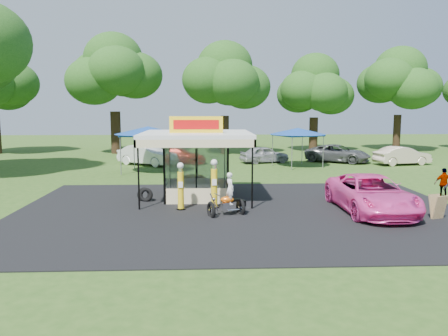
{
  "coord_description": "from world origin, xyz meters",
  "views": [
    {
      "loc": [
        -1.55,
        -16.92,
        4.56
      ],
      "look_at": [
        -0.66,
        4.0,
        1.7
      ],
      "focal_mm": 35.0,
      "sensor_mm": 36.0,
      "label": 1
    }
  ],
  "objects_px": {
    "bg_car_c": "(264,154)",
    "bg_car_e": "(402,156)",
    "bg_car_a": "(147,155)",
    "bg_car_d": "(338,153)",
    "tent_west": "(148,131)",
    "gas_pump_right": "(214,185)",
    "kiosk_car": "(198,182)",
    "pink_sedan": "(371,194)",
    "bg_car_b": "(179,156)",
    "motorcycle": "(229,198)",
    "gas_pump_left": "(181,188)",
    "spectator_east_b": "(444,183)",
    "a_frame_sign": "(438,207)",
    "gas_station_kiosk": "(197,164)",
    "tent_east": "(298,132)"
  },
  "relations": [
    {
      "from": "motorcycle",
      "to": "bg_car_c",
      "type": "xyz_separation_m",
      "value": [
        3.99,
        18.25,
        -0.05
      ]
    },
    {
      "from": "bg_car_e",
      "to": "tent_west",
      "type": "height_order",
      "value": "tent_west"
    },
    {
      "from": "gas_station_kiosk",
      "to": "spectator_east_b",
      "type": "xyz_separation_m",
      "value": [
        12.54,
        -0.59,
        -1.0
      ]
    },
    {
      "from": "motorcycle",
      "to": "bg_car_a",
      "type": "bearing_deg",
      "value": 87.78
    },
    {
      "from": "bg_car_a",
      "to": "a_frame_sign",
      "type": "bearing_deg",
      "value": -109.86
    },
    {
      "from": "gas_station_kiosk",
      "to": "gas_pump_left",
      "type": "bearing_deg",
      "value": -104.47
    },
    {
      "from": "gas_station_kiosk",
      "to": "tent_west",
      "type": "height_order",
      "value": "gas_station_kiosk"
    },
    {
      "from": "gas_pump_right",
      "to": "bg_car_b",
      "type": "relative_size",
      "value": 0.5
    },
    {
      "from": "gas_pump_left",
      "to": "tent_west",
      "type": "height_order",
      "value": "tent_west"
    },
    {
      "from": "bg_car_c",
      "to": "bg_car_b",
      "type": "bearing_deg",
      "value": 75.39
    },
    {
      "from": "a_frame_sign",
      "to": "bg_car_d",
      "type": "height_order",
      "value": "bg_car_d"
    },
    {
      "from": "bg_car_b",
      "to": "gas_station_kiosk",
      "type": "bearing_deg",
      "value": -162.5
    },
    {
      "from": "kiosk_car",
      "to": "tent_west",
      "type": "bearing_deg",
      "value": 26.78
    },
    {
      "from": "bg_car_a",
      "to": "bg_car_c",
      "type": "height_order",
      "value": "bg_car_a"
    },
    {
      "from": "a_frame_sign",
      "to": "bg_car_b",
      "type": "distance_m",
      "value": 22.33
    },
    {
      "from": "kiosk_car",
      "to": "tent_east",
      "type": "distance_m",
      "value": 12.62
    },
    {
      "from": "kiosk_car",
      "to": "bg_car_c",
      "type": "xyz_separation_m",
      "value": [
        5.42,
        12.34,
        0.22
      ]
    },
    {
      "from": "bg_car_b",
      "to": "spectator_east_b",
      "type": "bearing_deg",
      "value": -125.66
    },
    {
      "from": "gas_pump_left",
      "to": "bg_car_b",
      "type": "relative_size",
      "value": 0.48
    },
    {
      "from": "bg_car_c",
      "to": "bg_car_e",
      "type": "relative_size",
      "value": 0.91
    },
    {
      "from": "tent_west",
      "to": "tent_east",
      "type": "distance_m",
      "value": 11.6
    },
    {
      "from": "pink_sedan",
      "to": "bg_car_e",
      "type": "distance_m",
      "value": 18.23
    },
    {
      "from": "gas_station_kiosk",
      "to": "tent_east",
      "type": "distance_m",
      "value": 14.25
    },
    {
      "from": "tent_west",
      "to": "gas_pump_right",
      "type": "bearing_deg",
      "value": -69.18
    },
    {
      "from": "motorcycle",
      "to": "bg_car_e",
      "type": "distance_m",
      "value": 22.24
    },
    {
      "from": "motorcycle",
      "to": "bg_car_c",
      "type": "bearing_deg",
      "value": 57.08
    },
    {
      "from": "pink_sedan",
      "to": "spectator_east_b",
      "type": "distance_m",
      "value": 5.53
    },
    {
      "from": "kiosk_car",
      "to": "bg_car_d",
      "type": "relative_size",
      "value": 0.52
    },
    {
      "from": "kiosk_car",
      "to": "bg_car_b",
      "type": "bearing_deg",
      "value": 8.48
    },
    {
      "from": "spectator_east_b",
      "to": "bg_car_c",
      "type": "bearing_deg",
      "value": -57.04
    },
    {
      "from": "gas_station_kiosk",
      "to": "kiosk_car",
      "type": "distance_m",
      "value": 2.56
    },
    {
      "from": "tent_east",
      "to": "gas_station_kiosk",
      "type": "bearing_deg",
      "value": -122.63
    },
    {
      "from": "gas_pump_left",
      "to": "bg_car_e",
      "type": "distance_m",
      "value": 22.96
    },
    {
      "from": "gas_pump_left",
      "to": "bg_car_d",
      "type": "bearing_deg",
      "value": 54.39
    },
    {
      "from": "gas_station_kiosk",
      "to": "tent_east",
      "type": "height_order",
      "value": "gas_station_kiosk"
    },
    {
      "from": "pink_sedan",
      "to": "bg_car_c",
      "type": "xyz_separation_m",
      "value": [
        -2.31,
        17.86,
        -0.11
      ]
    },
    {
      "from": "spectator_east_b",
      "to": "a_frame_sign",
      "type": "bearing_deg",
      "value": 66.23
    },
    {
      "from": "tent_west",
      "to": "motorcycle",
      "type": "bearing_deg",
      "value": -68.89
    },
    {
      "from": "bg_car_b",
      "to": "pink_sedan",
      "type": "bearing_deg",
      "value": -141.2
    },
    {
      "from": "bg_car_a",
      "to": "bg_car_d",
      "type": "bearing_deg",
      "value": -53.52
    },
    {
      "from": "a_frame_sign",
      "to": "spectator_east_b",
      "type": "relative_size",
      "value": 0.65
    },
    {
      "from": "gas_pump_right",
      "to": "bg_car_c",
      "type": "bearing_deg",
      "value": 74.82
    },
    {
      "from": "kiosk_car",
      "to": "pink_sedan",
      "type": "distance_m",
      "value": 9.51
    },
    {
      "from": "bg_car_e",
      "to": "tent_west",
      "type": "distance_m",
      "value": 20.47
    },
    {
      "from": "bg_car_c",
      "to": "bg_car_d",
      "type": "xyz_separation_m",
      "value": [
        6.31,
        0.17,
        0.05
      ]
    },
    {
      "from": "kiosk_car",
      "to": "bg_car_e",
      "type": "relative_size",
      "value": 0.62
    },
    {
      "from": "gas_pump_left",
      "to": "kiosk_car",
      "type": "xyz_separation_m",
      "value": [
        0.67,
        4.81,
        -0.56
      ]
    },
    {
      "from": "kiosk_car",
      "to": "pink_sedan",
      "type": "height_order",
      "value": "pink_sedan"
    },
    {
      "from": "gas_pump_left",
      "to": "motorcycle",
      "type": "xyz_separation_m",
      "value": [
        2.1,
        -1.1,
        -0.29
      ]
    },
    {
      "from": "tent_east",
      "to": "bg_car_b",
      "type": "bearing_deg",
      "value": 166.48
    }
  ]
}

